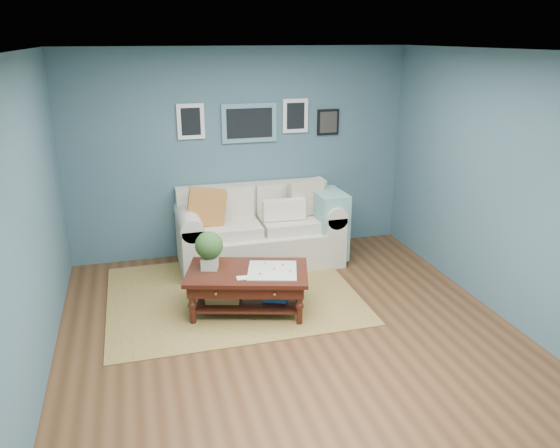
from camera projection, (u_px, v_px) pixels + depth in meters
name	position (u px, v px, depth m)	size (l,w,h in m)	color
room_shell	(295.00, 206.00, 4.93)	(5.00, 5.02, 2.70)	brown
area_rug	(232.00, 295.00, 6.26)	(2.77, 2.22, 0.01)	brown
loveseat	(265.00, 229.00, 7.08)	(2.12, 0.96, 1.09)	beige
coffee_table	(241.00, 277.00, 5.78)	(1.42, 1.06, 0.89)	black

